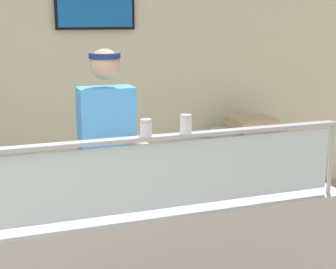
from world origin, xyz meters
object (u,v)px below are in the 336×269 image
at_px(worker_figure, 108,157).
at_px(pizza_box_stack, 252,124).
at_px(parmesan_shaker, 146,129).
at_px(pepper_flake_shaker, 186,125).
at_px(pizza_server, 135,192).
at_px(pizza_tray, 129,196).

distance_m(worker_figure, pizza_box_stack, 2.09).
distance_m(parmesan_shaker, pepper_flake_shaker, 0.21).
bearing_deg(parmesan_shaker, pizza_server, 85.84).
bearing_deg(pizza_server, worker_figure, 81.16).
bearing_deg(worker_figure, parmesan_shaker, -92.01).
relative_size(parmesan_shaker, pepper_flake_shaker, 0.90).
height_order(parmesan_shaker, pepper_flake_shaker, pepper_flake_shaker).
bearing_deg(parmesan_shaker, pizza_tray, 91.32).
height_order(pepper_flake_shaker, worker_figure, worker_figure).
xyz_separation_m(pizza_server, pepper_flake_shaker, (0.19, -0.29, 0.44)).
relative_size(pizza_tray, pizza_server, 1.52).
distance_m(parmesan_shaker, worker_figure, 1.10).
height_order(pizza_server, worker_figure, worker_figure).
xyz_separation_m(pepper_flake_shaker, worker_figure, (-0.18, 1.02, -0.42)).
relative_size(parmesan_shaker, worker_figure, 0.05).
height_order(parmesan_shaker, worker_figure, worker_figure).
relative_size(parmesan_shaker, pizza_box_stack, 0.20).
bearing_deg(pizza_box_stack, parmesan_shaker, -130.19).
relative_size(worker_figure, pizza_box_stack, 3.93).
bearing_deg(worker_figure, pizza_tray, -93.45).
height_order(parmesan_shaker, pizza_box_stack, parmesan_shaker).
relative_size(pizza_server, pizza_box_stack, 0.63).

